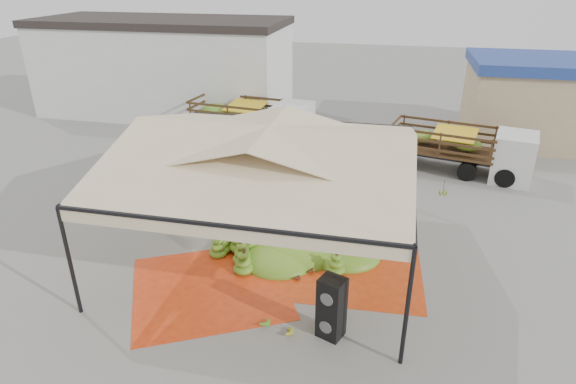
% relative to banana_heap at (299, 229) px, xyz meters
% --- Properties ---
extents(ground, '(90.00, 90.00, 0.00)m').
position_rel_banana_heap_xyz_m(ground, '(-0.79, -0.39, -0.60)').
color(ground, slate).
rests_on(ground, ground).
extents(canopy_tent, '(8.10, 8.10, 4.00)m').
position_rel_banana_heap_xyz_m(canopy_tent, '(-0.79, -0.39, 2.70)').
color(canopy_tent, black).
rests_on(canopy_tent, ground).
extents(building_white, '(14.30, 6.30, 5.40)m').
position_rel_banana_heap_xyz_m(building_white, '(-10.79, 13.61, 2.11)').
color(building_white, silver).
rests_on(building_white, ground).
extents(building_tan, '(6.30, 5.30, 4.10)m').
position_rel_banana_heap_xyz_m(building_tan, '(9.21, 12.61, 1.47)').
color(building_tan, tan).
rests_on(building_tan, ground).
extents(tarp_left, '(5.41, 5.32, 0.01)m').
position_rel_banana_heap_xyz_m(tarp_left, '(-1.94, -2.70, -0.60)').
color(tarp_left, '#DD4314').
rests_on(tarp_left, ground).
extents(tarp_right, '(4.20, 4.39, 0.01)m').
position_rel_banana_heap_xyz_m(tarp_right, '(1.77, -0.69, -0.60)').
color(tarp_right, '#D54614').
rests_on(tarp_right, ground).
extents(banana_heap, '(6.97, 6.42, 1.21)m').
position_rel_banana_heap_xyz_m(banana_heap, '(0.00, 0.00, 0.00)').
color(banana_heap, '#4D7718').
rests_on(banana_heap, ground).
extents(hand_yellow_a, '(0.49, 0.41, 0.21)m').
position_rel_banana_heap_xyz_m(hand_yellow_a, '(0.51, -4.04, -0.50)').
color(hand_yellow_a, gold).
rests_on(hand_yellow_a, ground).
extents(hand_yellow_b, '(0.56, 0.49, 0.23)m').
position_rel_banana_heap_xyz_m(hand_yellow_b, '(-1.57, -1.64, -0.49)').
color(hand_yellow_b, gold).
rests_on(hand_yellow_b, ground).
extents(hand_red_a, '(0.46, 0.42, 0.17)m').
position_rel_banana_heap_xyz_m(hand_red_a, '(0.27, -1.77, -0.52)').
color(hand_red_a, '#5F2715').
rests_on(hand_red_a, ground).
extents(hand_red_b, '(0.54, 0.49, 0.20)m').
position_rel_banana_heap_xyz_m(hand_red_b, '(0.55, -1.40, -0.50)').
color(hand_red_b, '#572713').
rests_on(hand_red_b, ground).
extents(hand_green, '(0.55, 0.50, 0.21)m').
position_rel_banana_heap_xyz_m(hand_green, '(-0.12, -3.81, -0.50)').
color(hand_green, '#347618').
rests_on(hand_green, ground).
extents(hanging_bunches, '(4.74, 0.24, 0.20)m').
position_rel_banana_heap_xyz_m(hanging_bunches, '(1.76, -0.81, 2.02)').
color(hanging_bunches, '#4B7318').
rests_on(hanging_bunches, ground).
extents(speaker_stack, '(0.72, 0.68, 1.60)m').
position_rel_banana_heap_xyz_m(speaker_stack, '(1.56, -3.83, 0.19)').
color(speaker_stack, black).
rests_on(speaker_stack, ground).
extents(banana_leaves, '(0.96, 1.36, 3.70)m').
position_rel_banana_heap_xyz_m(banana_leaves, '(-4.49, 0.09, -0.60)').
color(banana_leaves, '#2B6C1D').
rests_on(banana_leaves, ground).
extents(vendor, '(0.56, 0.37, 1.54)m').
position_rel_banana_heap_xyz_m(vendor, '(0.45, 2.31, 0.17)').
color(vendor, gray).
rests_on(vendor, ground).
extents(truck_left, '(6.26, 2.85, 2.07)m').
position_rel_banana_heap_xyz_m(truck_left, '(-4.09, 9.43, 0.67)').
color(truck_left, '#4C3719').
rests_on(truck_left, ground).
extents(truck_right, '(6.01, 3.20, 1.96)m').
position_rel_banana_heap_xyz_m(truck_right, '(5.69, 7.43, 0.60)').
color(truck_right, '#493518').
rests_on(truck_right, ground).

